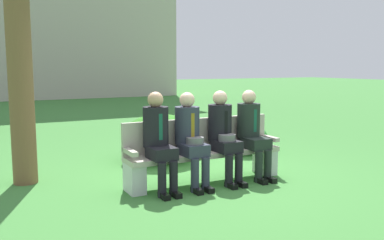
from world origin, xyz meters
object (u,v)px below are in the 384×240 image
seated_man_centerleft (190,135)px  shrub_mid_lawn (160,138)px  park_bench (203,151)px  seated_man_centerright (223,132)px  seated_man_rightmost (252,129)px  seated_man_leftmost (158,136)px  shrub_near_bench (244,138)px

seated_man_centerleft → shrub_mid_lawn: 1.66m
park_bench → seated_man_centerright: 0.41m
seated_man_centerright → shrub_mid_lawn: (-0.29, 1.61, -0.31)m
seated_man_centerright → seated_man_rightmost: seated_man_centerright is taller
seated_man_leftmost → seated_man_centerleft: size_ratio=1.02×
seated_man_leftmost → shrub_mid_lawn: size_ratio=1.00×
seated_man_centerright → seated_man_rightmost: bearing=0.6°
park_bench → shrub_near_bench: 2.14m
park_bench → seated_man_leftmost: (-0.74, -0.13, 0.30)m
park_bench → shrub_near_bench: (1.65, 1.36, -0.14)m
seated_man_centerleft → seated_man_rightmost: (1.03, 0.01, 0.00)m
seated_man_centerleft → park_bench: bearing=26.4°
seated_man_centerleft → shrub_near_bench: bearing=38.0°
park_bench → shrub_near_bench: size_ratio=2.49×
seated_man_leftmost → seated_man_rightmost: bearing=-0.1°
park_bench → seated_man_leftmost: size_ratio=1.76×
seated_man_centerright → seated_man_centerleft: bearing=-179.9°
seated_man_leftmost → seated_man_centerleft: (0.47, -0.01, -0.01)m
seated_man_leftmost → seated_man_centerright: bearing=-0.4°
park_bench → seated_man_leftmost: 0.81m
seated_man_rightmost → shrub_near_bench: bearing=59.1°
seated_man_leftmost → seated_man_rightmost: 1.50m
shrub_near_bench → seated_man_centerleft: bearing=-142.0°
shrub_near_bench → shrub_mid_lawn: size_ratio=0.71×
seated_man_rightmost → shrub_mid_lawn: (-0.79, 1.61, -0.31)m
park_bench → seated_man_leftmost: seated_man_leftmost is taller
seated_man_leftmost → seated_man_centerleft: 0.47m
park_bench → shrub_mid_lawn: park_bench is taller
seated_man_centerright → shrub_mid_lawn: size_ratio=0.99×
seated_man_centerleft → shrub_near_bench: seated_man_centerleft is taller
seated_man_leftmost → seated_man_centerleft: seated_man_leftmost is taller
seated_man_leftmost → seated_man_centerright: size_ratio=1.01×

